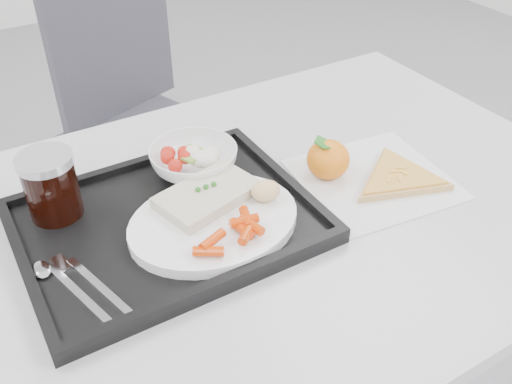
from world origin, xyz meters
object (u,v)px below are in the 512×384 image
(tangerine, at_px, (328,159))
(tray, at_px, (168,223))
(dinner_plate, at_px, (214,222))
(table, at_px, (255,240))
(salad_bowl, at_px, (194,160))
(pizza_slice, at_px, (399,178))
(cola_glass, at_px, (51,185))
(chair, at_px, (133,105))

(tangerine, bearing_deg, tray, 177.31)
(dinner_plate, bearing_deg, table, 12.58)
(salad_bowl, height_order, pizza_slice, salad_bowl)
(salad_bowl, relative_size, cola_glass, 1.41)
(tangerine, bearing_deg, salad_bowl, 151.13)
(chair, bearing_deg, pizza_slice, -78.91)
(salad_bowl, bearing_deg, chair, 80.01)
(chair, xyz_separation_m, dinner_plate, (-0.16, -0.86, 0.24))
(salad_bowl, height_order, cola_glass, cola_glass)
(dinner_plate, distance_m, pizza_slice, 0.34)
(table, bearing_deg, salad_bowl, 109.22)
(table, distance_m, tangerine, 0.19)
(tray, xyz_separation_m, pizza_slice, (0.40, -0.09, 0.00))
(pizza_slice, bearing_deg, tangerine, 139.96)
(table, bearing_deg, dinner_plate, -167.42)
(tray, height_order, pizza_slice, tray)
(tangerine, xyz_separation_m, pizza_slice, (0.10, -0.08, -0.02))
(dinner_plate, bearing_deg, cola_glass, 141.70)
(pizza_slice, bearing_deg, table, 166.33)
(table, xyz_separation_m, chair, (0.08, 0.84, -0.15))
(dinner_plate, bearing_deg, tray, 137.63)
(tray, distance_m, dinner_plate, 0.08)
(table, xyz_separation_m, salad_bowl, (-0.05, 0.13, 0.11))
(tray, relative_size, pizza_slice, 1.92)
(salad_bowl, relative_size, pizza_slice, 0.65)
(salad_bowl, height_order, tangerine, tangerine)
(table, height_order, pizza_slice, pizza_slice)
(table, height_order, tangerine, tangerine)
(chair, height_order, salad_bowl, chair)
(tray, xyz_separation_m, dinner_plate, (0.06, -0.05, 0.02))
(tangerine, bearing_deg, dinner_plate, -171.30)
(cola_glass, bearing_deg, table, -25.92)
(chair, distance_m, pizza_slice, 0.94)
(tray, bearing_deg, pizza_slice, -13.40)
(table, relative_size, tray, 2.67)
(dinner_plate, xyz_separation_m, tangerine, (0.24, 0.04, 0.01))
(chair, height_order, dinner_plate, chair)
(tangerine, bearing_deg, chair, 95.63)
(dinner_plate, height_order, salad_bowl, salad_bowl)
(cola_glass, bearing_deg, chair, 62.61)
(chair, relative_size, tangerine, 10.05)
(tray, bearing_deg, cola_glass, 143.45)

